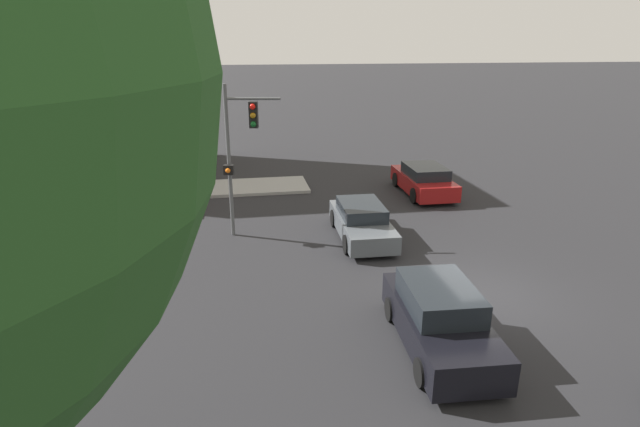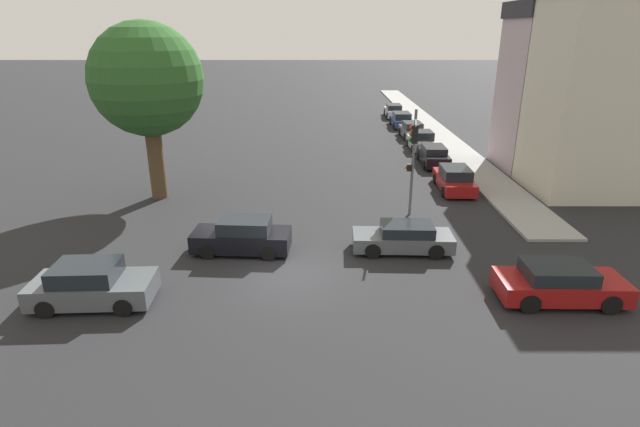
% 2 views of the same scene
% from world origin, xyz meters
% --- Properties ---
extents(ground_plane, '(300.00, 300.00, 0.00)m').
position_xyz_m(ground_plane, '(0.00, 0.00, 0.00)').
color(ground_plane, black).
extents(rowhouse_backdrop, '(7.38, 11.16, 11.98)m').
position_xyz_m(rowhouse_backdrop, '(17.41, 13.72, 5.80)').
color(rowhouse_backdrop, beige).
rests_on(rowhouse_backdrop, ground_plane).
extents(traffic_signal, '(0.52, 2.11, 5.55)m').
position_xyz_m(traffic_signal, '(5.92, 6.58, 3.59)').
color(traffic_signal, '#515456').
rests_on(traffic_signal, ground_plane).
extents(crossing_car_1, '(4.41, 1.93, 1.30)m').
position_xyz_m(crossing_car_1, '(4.94, 2.32, 0.63)').
color(crossing_car_1, '#4C5156').
rests_on(crossing_car_1, ground_plane).
extents(crossing_car_2, '(4.50, 2.07, 1.40)m').
position_xyz_m(crossing_car_2, '(9.89, -1.99, 0.68)').
color(crossing_car_2, maroon).
rests_on(crossing_car_2, ground_plane).
extents(crossing_car_3, '(4.35, 2.06, 1.55)m').
position_xyz_m(crossing_car_3, '(-2.15, 2.25, 0.72)').
color(crossing_car_3, black).
rests_on(crossing_car_3, ground_plane).
extents(parked_car_0, '(2.05, 4.51, 1.47)m').
position_xyz_m(parked_car_0, '(9.46, 11.27, 0.68)').
color(parked_car_0, maroon).
rests_on(parked_car_0, ground_plane).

